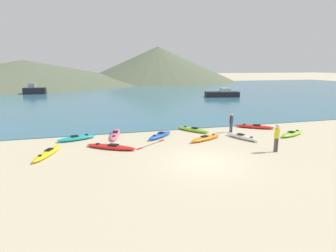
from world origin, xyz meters
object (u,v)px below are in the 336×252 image
object	(u,v)px
kayak_on_sand_1	(255,127)
loose_paddle	(151,144)
kayak_on_sand_6	(206,138)
person_near_foreground	(277,136)
kayak_on_sand_2	(160,135)
kayak_on_sand_5	(242,137)
kayak_on_sand_9	(111,147)
kayak_on_sand_8	(292,134)
moored_boat_0	(34,90)
moored_boat_1	(222,94)
kayak_on_sand_4	(77,138)
kayak_on_sand_7	(115,134)
kayak_on_sand_0	(193,130)
kayak_on_sand_3	(48,153)
person_near_waterline	(231,122)

from	to	relation	value
kayak_on_sand_1	loose_paddle	distance (m)	9.89
kayak_on_sand_6	person_near_foreground	xyz separation A→B (m)	(3.11, -3.58, 0.85)
kayak_on_sand_2	kayak_on_sand_5	size ratio (longest dim) A/B	0.87
person_near_foreground	loose_paddle	bearing A→B (deg)	153.58
kayak_on_sand_1	kayak_on_sand_9	xyz separation A→B (m)	(-12.24, -2.72, -0.01)
kayak_on_sand_5	kayak_on_sand_9	bearing A→B (deg)	179.41
kayak_on_sand_8	moored_boat_0	distance (m)	46.82
kayak_on_sand_5	kayak_on_sand_8	distance (m)	4.17
kayak_on_sand_8	moored_boat_1	size ratio (longest dim) A/B	0.46
kayak_on_sand_9	kayak_on_sand_4	bearing A→B (deg)	130.20
kayak_on_sand_4	kayak_on_sand_7	distance (m)	2.80
kayak_on_sand_8	loose_paddle	xyz separation A→B (m)	(-10.87, 0.47, -0.14)
kayak_on_sand_1	moored_boat_0	xyz separation A→B (m)	(-24.54, 36.06, 0.64)
kayak_on_sand_8	moored_boat_1	bearing A→B (deg)	75.15
kayak_on_sand_1	kayak_on_sand_4	distance (m)	14.51
kayak_on_sand_7	loose_paddle	xyz separation A→B (m)	(2.20, -2.98, -0.11)
moored_boat_1	kayak_on_sand_5	bearing A→B (deg)	-113.42
person_near_foreground	kayak_on_sand_8	bearing A→B (deg)	39.08
kayak_on_sand_5	kayak_on_sand_6	xyz separation A→B (m)	(-2.71, 0.37, 0.00)
kayak_on_sand_5	kayak_on_sand_8	size ratio (longest dim) A/B	0.99
kayak_on_sand_6	loose_paddle	bearing A→B (deg)	-179.21
kayak_on_sand_0	kayak_on_sand_4	xyz separation A→B (m)	(-9.00, -0.26, 0.00)
kayak_on_sand_0	kayak_on_sand_2	size ratio (longest dim) A/B	1.11
kayak_on_sand_6	kayak_on_sand_8	xyz separation A→B (m)	(6.87, -0.53, -0.00)
kayak_on_sand_3	kayak_on_sand_5	distance (m)	13.07
kayak_on_sand_6	person_near_foreground	world-z (taller)	person_near_foreground
kayak_on_sand_3	kayak_on_sand_9	world-z (taller)	kayak_on_sand_3
kayak_on_sand_0	kayak_on_sand_1	distance (m)	5.52
person_near_foreground	kayak_on_sand_6	bearing A→B (deg)	130.94
kayak_on_sand_2	kayak_on_sand_8	distance (m)	10.08
kayak_on_sand_3	person_near_waterline	xyz separation A→B (m)	(13.20, 2.25, 0.74)
kayak_on_sand_6	kayak_on_sand_7	distance (m)	6.84
kayak_on_sand_7	kayak_on_sand_8	xyz separation A→B (m)	(13.06, -3.45, 0.03)
moored_boat_0	person_near_waterline	bearing A→B (deg)	-59.40
person_near_foreground	kayak_on_sand_0	bearing A→B (deg)	115.99
kayak_on_sand_9	person_near_foreground	bearing A→B (deg)	-18.72
kayak_on_sand_0	kayak_on_sand_3	world-z (taller)	kayak_on_sand_0
kayak_on_sand_8	moored_boat_0	bearing A→B (deg)	123.50
kayak_on_sand_9	person_near_waterline	distance (m)	9.73
kayak_on_sand_1	loose_paddle	xyz separation A→B (m)	(-9.56, -2.51, -0.12)
kayak_on_sand_0	kayak_on_sand_4	world-z (taller)	same
kayak_on_sand_3	kayak_on_sand_4	bearing A→B (deg)	65.11
kayak_on_sand_0	kayak_on_sand_6	size ratio (longest dim) A/B	0.93
kayak_on_sand_5	kayak_on_sand_8	xyz separation A→B (m)	(4.16, -0.16, 0.00)
kayak_on_sand_6	person_near_waterline	distance (m)	3.36
kayak_on_sand_0	moored_boat_1	world-z (taller)	moored_boat_1
moored_boat_0	kayak_on_sand_4	bearing A→B (deg)	-74.47
kayak_on_sand_0	moored_boat_0	world-z (taller)	moored_boat_0
kayak_on_sand_4	kayak_on_sand_7	size ratio (longest dim) A/B	0.77
kayak_on_sand_0	moored_boat_0	xyz separation A→B (m)	(-19.03, 35.84, 0.62)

